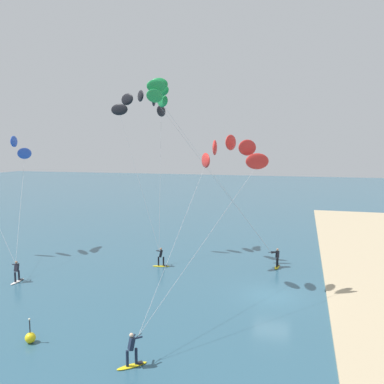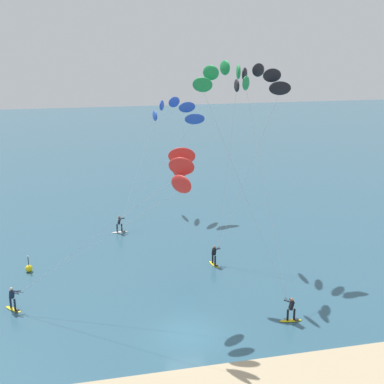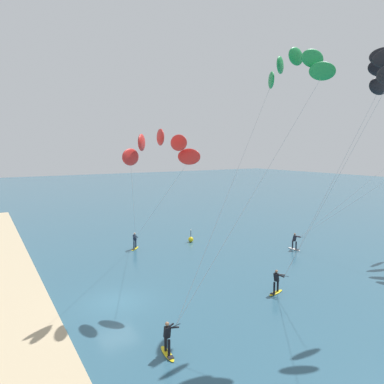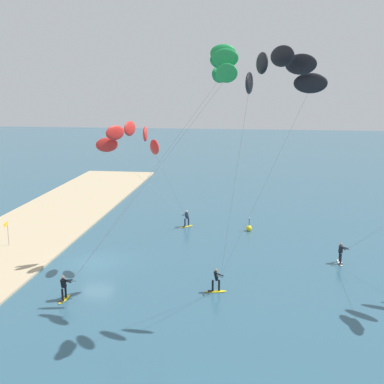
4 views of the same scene
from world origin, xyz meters
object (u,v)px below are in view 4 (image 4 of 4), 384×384
at_px(marker_buoy, 249,228).
at_px(beach_flag, 7,229).
at_px(kitesurfer_nearshore, 215,75).
at_px(kitesurfer_downwind, 278,81).
at_px(kitesurfer_mid_water, 133,142).

distance_m(marker_buoy, beach_flag, 22.19).
height_order(kitesurfer_nearshore, kitesurfer_downwind, kitesurfer_nearshore).
bearing_deg(kitesurfer_mid_water, beach_flag, -101.33).
distance_m(kitesurfer_nearshore, marker_buoy, 21.18).
distance_m(kitesurfer_nearshore, kitesurfer_mid_water, 9.77).
bearing_deg(beach_flag, kitesurfer_mid_water, 78.67).
height_order(kitesurfer_nearshore, kitesurfer_mid_water, kitesurfer_nearshore).
relative_size(kitesurfer_mid_water, kitesurfer_downwind, 0.83).
height_order(kitesurfer_mid_water, beach_flag, kitesurfer_mid_water).
relative_size(marker_buoy, beach_flag, 0.63).
bearing_deg(kitesurfer_nearshore, beach_flag, -112.65).
relative_size(kitesurfer_nearshore, beach_flag, 7.42).
height_order(kitesurfer_nearshore, beach_flag, kitesurfer_nearshore).
xyz_separation_m(kitesurfer_nearshore, marker_buoy, (-15.56, 2.10, -14.21)).
height_order(kitesurfer_mid_water, marker_buoy, kitesurfer_mid_water).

